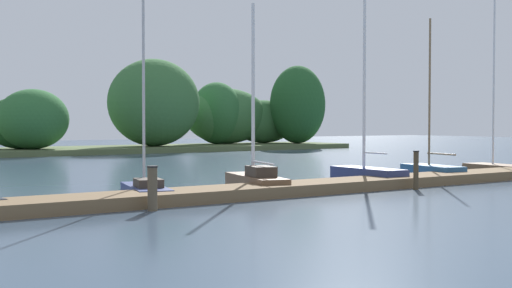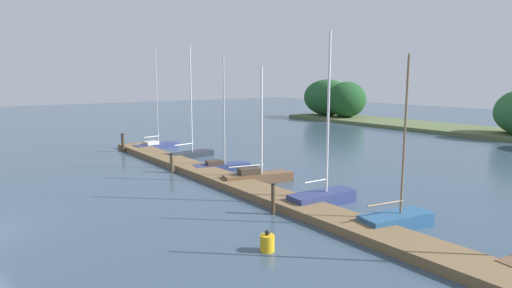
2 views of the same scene
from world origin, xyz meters
The scene contains 11 objects.
dock_pier centered at (0.00, 11.72, 0.17)m, with size 31.76×1.80×0.35m.
sailboat_0 centered at (-13.95, 13.31, 0.32)m, with size 1.62×3.74×7.97m.
sailboat_1 centered at (-9.09, 13.85, 0.34)m, with size 1.46×3.75×7.86m.
sailboat_2 centered at (-4.02, 13.33, 0.33)m, with size 1.74×3.58×7.05m.
sailboat_3 centered at (-0.11, 13.20, 0.40)m, with size 1.84×4.02×6.21m.
sailboat_4 centered at (4.88, 13.18, 0.43)m, with size 1.25×3.51×7.61m.
sailboat_5 centered at (8.63, 13.33, 0.35)m, with size 1.60×3.21×6.48m.
mooring_piling_0 centered at (-14.06, 10.62, 0.71)m, with size 0.27×0.27×1.42m.
mooring_piling_1 centered at (-5.14, 10.50, 0.58)m, with size 0.29×0.29×1.16m.
mooring_piling_2 centered at (4.60, 10.45, 0.66)m, with size 0.20×0.20×1.32m.
channel_buoy_0 centered at (7.45, 7.93, 0.29)m, with size 0.47×0.47×0.71m.
Camera 2 is at (17.85, -0.20, 5.62)m, focal length 29.74 mm.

